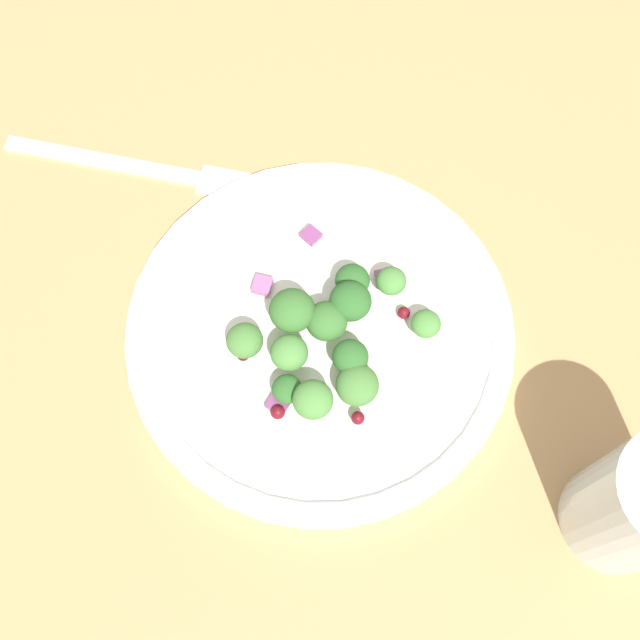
# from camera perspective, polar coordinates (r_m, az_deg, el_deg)

# --- Properties ---
(ground_plane) EXTENTS (1.80, 1.80, 0.02)m
(ground_plane) POSITION_cam_1_polar(r_m,az_deg,el_deg) (0.55, -1.08, -1.81)
(ground_plane) COLOR tan
(plate) EXTENTS (0.26, 0.26, 0.02)m
(plate) POSITION_cam_1_polar(r_m,az_deg,el_deg) (0.54, 0.00, -0.74)
(plate) COLOR white
(plate) RESTS_ON ground_plane
(dressing_pool) EXTENTS (0.15, 0.15, 0.00)m
(dressing_pool) POSITION_cam_1_polar(r_m,az_deg,el_deg) (0.53, 0.00, -0.56)
(dressing_pool) COLOR white
(dressing_pool) RESTS_ON plate
(broccoli_floret_0) EXTENTS (0.03, 0.03, 0.03)m
(broccoli_floret_0) POSITION_cam_1_polar(r_m,az_deg,el_deg) (0.50, 2.66, -4.67)
(broccoli_floret_0) COLOR #9EC684
(broccoli_floret_0) RESTS_ON plate
(broccoli_floret_1) EXTENTS (0.03, 0.03, 0.03)m
(broccoli_floret_1) POSITION_cam_1_polar(r_m,az_deg,el_deg) (0.52, 2.17, 1.31)
(broccoli_floret_1) COLOR #9EC684
(broccoli_floret_1) RESTS_ON plate
(broccoli_floret_2) EXTENTS (0.02, 0.02, 0.02)m
(broccoli_floret_2) POSITION_cam_1_polar(r_m,az_deg,el_deg) (0.51, -2.20, -2.36)
(broccoli_floret_2) COLOR #8EB77A
(broccoli_floret_2) RESTS_ON plate
(broccoli_floret_3) EXTENTS (0.02, 0.02, 0.02)m
(broccoli_floret_3) POSITION_cam_1_polar(r_m,az_deg,el_deg) (0.53, 2.32, 2.81)
(broccoli_floret_3) COLOR #8EB77A
(broccoli_floret_3) RESTS_ON plate
(broccoli_floret_4) EXTENTS (0.03, 0.03, 0.03)m
(broccoli_floret_4) POSITION_cam_1_polar(r_m,az_deg,el_deg) (0.51, -1.78, 0.90)
(broccoli_floret_4) COLOR #ADD18E
(broccoli_floret_4) RESTS_ON plate
(broccoli_floret_5) EXTENTS (0.03, 0.03, 0.03)m
(broccoli_floret_5) POSITION_cam_1_polar(r_m,az_deg,el_deg) (0.49, -0.51, -5.71)
(broccoli_floret_5) COLOR #8EB77A
(broccoli_floret_5) RESTS_ON plate
(broccoli_floret_6) EXTENTS (0.02, 0.02, 0.02)m
(broccoli_floret_6) POSITION_cam_1_polar(r_m,az_deg,el_deg) (0.53, 5.09, 2.76)
(broccoli_floret_6) COLOR #9EC684
(broccoli_floret_6) RESTS_ON plate
(broccoli_floret_7) EXTENTS (0.02, 0.02, 0.02)m
(broccoli_floret_7) POSITION_cam_1_polar(r_m,az_deg,el_deg) (0.51, 2.21, -2.60)
(broccoli_floret_7) COLOR #ADD18E
(broccoli_floret_7) RESTS_ON plate
(broccoli_floret_8) EXTENTS (0.02, 0.02, 0.02)m
(broccoli_floret_8) POSITION_cam_1_polar(r_m,az_deg,el_deg) (0.52, 7.54, -0.29)
(broccoli_floret_8) COLOR #ADD18E
(broccoli_floret_8) RESTS_ON plate
(broccoli_floret_9) EXTENTS (0.02, 0.02, 0.02)m
(broccoli_floret_9) POSITION_cam_1_polar(r_m,az_deg,el_deg) (0.51, -2.35, -4.95)
(broccoli_floret_9) COLOR #ADD18E
(broccoli_floret_9) RESTS_ON plate
(broccoli_floret_10) EXTENTS (0.02, 0.02, 0.02)m
(broccoli_floret_10) POSITION_cam_1_polar(r_m,az_deg,el_deg) (0.52, -5.37, -1.49)
(broccoli_floret_10) COLOR #8EB77A
(broccoli_floret_10) RESTS_ON plate
(broccoli_floret_11) EXTENTS (0.03, 0.03, 0.03)m
(broccoli_floret_11) POSITION_cam_1_polar(r_m,az_deg,el_deg) (0.51, 0.47, -0.11)
(broccoli_floret_11) COLOR #9EC684
(broccoli_floret_11) RESTS_ON plate
(cranberry_0) EXTENTS (0.01, 0.01, 0.01)m
(cranberry_0) POSITION_cam_1_polar(r_m,az_deg,el_deg) (0.53, 5.97, 0.52)
(cranberry_0) COLOR maroon
(cranberry_0) RESTS_ON plate
(cranberry_1) EXTENTS (0.01, 0.01, 0.01)m
(cranberry_1) POSITION_cam_1_polar(r_m,az_deg,el_deg) (0.50, 2.71, -6.97)
(cranberry_1) COLOR maroon
(cranberry_1) RESTS_ON plate
(cranberry_2) EXTENTS (0.01, 0.01, 0.01)m
(cranberry_2) POSITION_cam_1_polar(r_m,az_deg,el_deg) (0.51, -3.02, -6.55)
(cranberry_2) COLOR maroon
(cranberry_2) RESTS_ON plate
(cranberry_3) EXTENTS (0.01, 0.01, 0.01)m
(cranberry_3) POSITION_cam_1_polar(r_m,az_deg,el_deg) (0.52, -5.48, -2.47)
(cranberry_3) COLOR #4C0A14
(cranberry_3) RESTS_ON plate
(cranberry_4) EXTENTS (0.01, 0.01, 0.01)m
(cranberry_4) POSITION_cam_1_polar(r_m,az_deg,el_deg) (0.54, 7.80, 0.22)
(cranberry_4) COLOR #4C0A14
(cranberry_4) RESTS_ON plate
(onion_bit_0) EXTENTS (0.01, 0.01, 0.01)m
(onion_bit_0) POSITION_cam_1_polar(r_m,az_deg,el_deg) (0.52, -2.26, -4.96)
(onion_bit_0) COLOR #843D75
(onion_bit_0) RESTS_ON plate
(onion_bit_1) EXTENTS (0.01, 0.01, 0.00)m
(onion_bit_1) POSITION_cam_1_polar(r_m,az_deg,el_deg) (0.51, -3.02, -6.02)
(onion_bit_1) COLOR #843D75
(onion_bit_1) RESTS_ON plate
(onion_bit_2) EXTENTS (0.02, 0.02, 0.01)m
(onion_bit_2) POSITION_cam_1_polar(r_m,az_deg,el_deg) (0.54, -4.12, 2.48)
(onion_bit_2) COLOR #A35B93
(onion_bit_2) RESTS_ON plate
(onion_bit_3) EXTENTS (0.02, 0.02, 0.00)m
(onion_bit_3) POSITION_cam_1_polar(r_m,az_deg,el_deg) (0.54, 4.59, 3.03)
(onion_bit_3) COLOR #934C84
(onion_bit_3) RESTS_ON plate
(onion_bit_4) EXTENTS (0.01, 0.01, 0.00)m
(onion_bit_4) POSITION_cam_1_polar(r_m,az_deg,el_deg) (0.56, -0.64, 6.05)
(onion_bit_4) COLOR #843D75
(onion_bit_4) RESTS_ON plate
(fork) EXTENTS (0.10, 0.17, 0.01)m
(fork) POSITION_cam_1_polar(r_m,az_deg,el_deg) (0.62, -12.63, 10.56)
(fork) COLOR silver
(fork) RESTS_ON ground_plane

